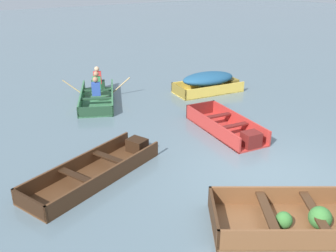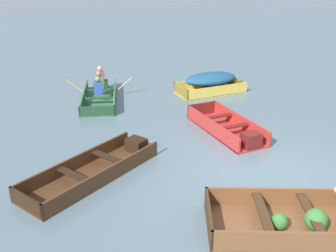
# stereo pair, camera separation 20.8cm
# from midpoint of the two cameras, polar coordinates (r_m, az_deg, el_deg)

# --- Properties ---
(ground_plane) EXTENTS (80.00, 80.00, 0.00)m
(ground_plane) POSITION_cam_midpoint_polar(r_m,az_deg,el_deg) (8.37, 14.37, -7.50)
(ground_plane) COLOR slate
(dinghy_wooden_brown_foreground) EXTENTS (2.96, 2.57, 0.43)m
(dinghy_wooden_brown_foreground) POSITION_cam_midpoint_polar(r_m,az_deg,el_deg) (6.98, 18.73, -13.30)
(dinghy_wooden_brown_foreground) COLOR brown
(dinghy_wooden_brown_foreground) RESTS_ON ground
(skiff_dark_varnish_near_moored) EXTENTS (3.38, 2.08, 0.35)m
(skiff_dark_varnish_near_moored) POSITION_cam_midpoint_polar(r_m,az_deg,el_deg) (8.30, -11.24, -6.53)
(skiff_dark_varnish_near_moored) COLOR #4C2D19
(skiff_dark_varnish_near_moored) RESTS_ON ground
(skiff_yellow_mid_moored) EXTENTS (2.53, 1.39, 0.72)m
(skiff_yellow_mid_moored) POSITION_cam_midpoint_polar(r_m,az_deg,el_deg) (13.58, 5.79, 6.86)
(skiff_yellow_mid_moored) COLOR #E5BC47
(skiff_yellow_mid_moored) RESTS_ON ground
(skiff_red_far_moored) EXTENTS (1.30, 2.75, 0.41)m
(skiff_red_far_moored) POSITION_cam_midpoint_polar(r_m,az_deg,el_deg) (10.25, 8.50, -0.26)
(skiff_red_far_moored) COLOR #AD2D28
(skiff_red_far_moored) RESTS_ON ground
(rowboat_green_with_crew) EXTENTS (2.41, 3.18, 0.90)m
(rowboat_green_with_crew) POSITION_cam_midpoint_polar(r_m,az_deg,el_deg) (13.02, -11.20, 4.88)
(rowboat_green_with_crew) COLOR #387047
(rowboat_green_with_crew) RESTS_ON ground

